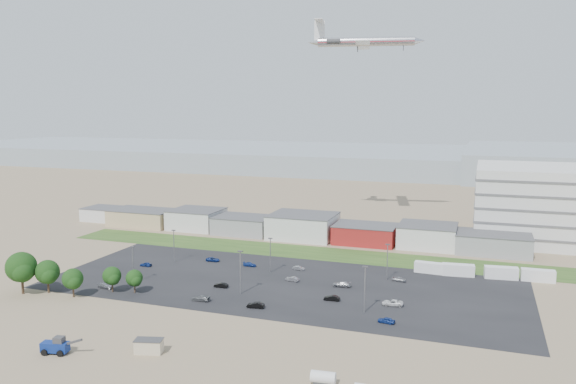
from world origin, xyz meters
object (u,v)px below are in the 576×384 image
at_px(parked_car_1, 332,298).
at_px(parked_car_13, 256,305).
at_px(parked_car_0, 392,303).
at_px(parked_car_2, 386,320).
at_px(parked_car_11, 299,268).
at_px(tree_far_left, 21,270).
at_px(parked_car_7, 292,279).
at_px(storage_tank_nw, 323,377).
at_px(parked_car_8, 399,279).
at_px(parked_car_9, 213,259).
at_px(parked_car_6, 250,264).
at_px(parked_car_10, 106,286).
at_px(parked_car_5, 146,264).
at_px(portable_shed, 149,346).
at_px(box_trailer_a, 429,268).
at_px(airliner, 366,42).
at_px(parked_car_12, 342,284).
at_px(parked_car_3, 201,298).
at_px(telehandler, 55,345).
at_px(parked_car_4, 221,285).

xyz_separation_m(parked_car_1, parked_car_13, (-14.87, -10.34, 0.03)).
distance_m(parked_car_0, parked_car_13, 30.98).
height_order(parked_car_2, parked_car_11, parked_car_2).
relative_size(tree_far_left, parked_car_7, 3.21).
relative_size(storage_tank_nw, parked_car_8, 1.12).
bearing_deg(tree_far_left, parked_car_9, 54.03).
bearing_deg(parked_car_6, parked_car_10, 139.44).
xyz_separation_m(parked_car_2, parked_car_11, (-29.39, 30.87, -0.07)).
xyz_separation_m(parked_car_2, parked_car_10, (-69.68, -0.15, -0.02)).
xyz_separation_m(parked_car_1, parked_car_10, (-55.41, -9.81, -0.02)).
bearing_deg(parked_car_5, storage_tank_nw, 52.93).
xyz_separation_m(portable_shed, tree_far_left, (-47.35, 18.56, 4.53)).
bearing_deg(portable_shed, parked_car_1, 42.35).
bearing_deg(box_trailer_a, airliner, 120.33).
xyz_separation_m(parked_car_7, parked_car_9, (-28.14, 10.51, -0.04)).
relative_size(parked_car_7, parked_car_12, 0.80).
xyz_separation_m(parked_car_2, parked_car_3, (-42.95, -0.50, 0.02)).
height_order(box_trailer_a, parked_car_7, box_trailer_a).
height_order(parked_car_0, parked_car_7, parked_car_0).
xyz_separation_m(telehandler, tree_far_left, (-31.47, 24.53, 4.18)).
bearing_deg(parked_car_13, parked_car_11, 172.95).
relative_size(parked_car_2, parked_car_10, 0.88).
bearing_deg(parked_car_7, telehandler, -18.23).
relative_size(storage_tank_nw, parked_car_11, 1.22).
relative_size(parked_car_6, parked_car_11, 1.16).
xyz_separation_m(box_trailer_a, parked_car_0, (-5.33, -29.15, -0.78)).
bearing_deg(parked_car_9, parked_car_0, -112.75).
distance_m(parked_car_1, parked_car_10, 56.28).
bearing_deg(parked_car_8, storage_tank_nw, -177.25).
bearing_deg(parked_car_0, parked_car_12, -130.30).
bearing_deg(parked_car_9, parked_car_3, -160.50).
distance_m(portable_shed, parked_car_7, 50.52).
distance_m(parked_car_9, parked_car_13, 41.58).
height_order(airliner, parked_car_0, airliner).
height_order(tree_far_left, parked_car_0, tree_far_left).
height_order(parked_car_10, parked_car_12, parked_car_12).
distance_m(portable_shed, parked_car_3, 28.58).
distance_m(parked_car_5, parked_car_13, 47.13).
bearing_deg(parked_car_9, parked_car_12, -107.29).
height_order(airliner, parked_car_6, airliner).
distance_m(portable_shed, telehandler, 16.97).
height_order(parked_car_7, parked_car_11, parked_car_7).
bearing_deg(parked_car_6, parked_car_8, -89.96).
xyz_separation_m(parked_car_5, parked_car_10, (1.75, -20.26, 0.02)).
bearing_deg(storage_tank_nw, parked_car_0, 83.23).
bearing_deg(parked_car_9, tree_far_left, 141.23).
bearing_deg(parked_car_4, parked_car_2, 75.70).
bearing_deg(parked_car_0, airliner, -170.75).
relative_size(airliner, parked_car_6, 11.64).
relative_size(parked_car_2, parked_car_12, 0.80).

